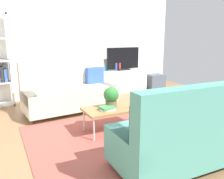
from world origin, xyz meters
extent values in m
plane|color=#936B47|center=(0.00, 0.00, 0.00)|extent=(7.68, 7.68, 0.00)
cube|color=white|center=(0.00, 2.80, 1.45)|extent=(6.40, 0.12, 2.90)
cube|color=#9E4C42|center=(-0.04, -0.26, 0.01)|extent=(2.90, 2.20, 0.01)
cube|color=beige|center=(-0.39, 1.29, 0.32)|extent=(1.97, 1.01, 0.44)
cube|color=beige|center=(-0.42, 1.60, 0.82)|extent=(1.91, 0.37, 0.56)
cube|color=beige|center=(0.46, 1.36, 0.43)|extent=(0.27, 0.85, 0.22)
cube|color=beige|center=(-1.24, 1.21, 0.43)|extent=(0.27, 0.85, 0.22)
cylinder|color=black|center=(0.51, 1.03, 0.05)|extent=(0.05, 0.05, 0.10)
cylinder|color=black|center=(-1.23, 0.87, 0.05)|extent=(0.05, 0.05, 0.10)
cylinder|color=black|center=(0.45, 1.70, 0.05)|extent=(0.05, 0.05, 0.10)
cylinder|color=black|center=(-1.29, 1.55, 0.05)|extent=(0.05, 0.05, 0.10)
cube|color=#3359B2|center=(0.26, 1.49, 0.72)|extent=(0.41, 0.18, 0.36)
cube|color=teal|center=(0.31, -1.41, 0.32)|extent=(1.92, 0.88, 0.44)
cube|color=teal|center=(0.30, -1.73, 0.82)|extent=(1.90, 0.24, 0.56)
cube|color=teal|center=(-0.54, -1.40, 0.43)|extent=(0.22, 0.84, 0.22)
cylinder|color=black|center=(-0.55, -1.06, 0.05)|extent=(0.05, 0.05, 0.10)
cylinder|color=black|center=(1.19, -1.09, 0.05)|extent=(0.05, 0.05, 0.10)
cube|color=black|center=(-0.36, -1.54, 0.72)|extent=(0.40, 0.15, 0.36)
cube|color=#D84C33|center=(0.09, -1.55, 0.72)|extent=(0.40, 0.15, 0.36)
cube|color=#9E7042|center=(0.01, -0.06, 0.40)|extent=(1.10, 0.56, 0.04)
cylinder|color=silver|center=(-0.49, 0.17, 0.19)|extent=(0.02, 0.02, 0.38)
cylinder|color=silver|center=(0.51, 0.17, 0.19)|extent=(0.02, 0.02, 0.38)
cylinder|color=silver|center=(-0.49, -0.29, 0.19)|extent=(0.02, 0.02, 0.38)
cylinder|color=silver|center=(0.51, -0.29, 0.19)|extent=(0.02, 0.02, 0.38)
cube|color=silver|center=(1.53, 2.46, 0.32)|extent=(1.40, 0.44, 0.64)
cube|color=black|center=(1.53, 2.44, 0.66)|extent=(0.36, 0.20, 0.04)
cube|color=black|center=(1.53, 2.44, 0.98)|extent=(1.00, 0.05, 0.60)
cube|color=white|center=(-1.44, 2.48, 1.05)|extent=(0.04, 0.36, 2.10)
cube|color=#262626|center=(-1.64, 2.48, 0.74)|extent=(0.06, 0.29, 0.35)
cube|color=#3359B2|center=(-1.56, 2.48, 0.71)|extent=(0.06, 0.29, 0.29)
cube|color=#4C5666|center=(2.63, 2.36, 0.22)|extent=(0.52, 0.40, 0.44)
cylinder|color=brown|center=(-0.06, -0.03, 0.48)|extent=(0.19, 0.19, 0.12)
sphere|color=#2D7233|center=(-0.06, -0.03, 0.64)|extent=(0.26, 0.26, 0.26)
cube|color=silver|center=(-0.19, -0.13, 0.43)|extent=(0.25, 0.20, 0.02)
cube|color=#3F8C4C|center=(-0.19, -0.13, 0.46)|extent=(0.27, 0.22, 0.04)
cylinder|color=#4C72B2|center=(0.95, 2.51, 0.74)|extent=(0.09, 0.09, 0.19)
cylinder|color=#33B29E|center=(1.10, 2.51, 0.72)|extent=(0.14, 0.14, 0.16)
cylinder|color=#3359B2|center=(1.30, 2.42, 0.75)|extent=(0.06, 0.06, 0.22)
cylinder|color=red|center=(1.41, 2.42, 0.75)|extent=(0.06, 0.06, 0.22)
camera|label=1|loc=(-1.77, -3.50, 1.62)|focal=38.16mm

